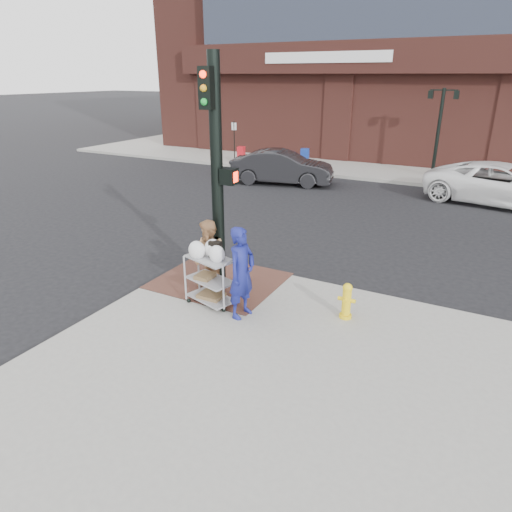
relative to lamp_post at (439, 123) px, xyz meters
The scene contains 13 objects.
ground 16.34m from the lamp_post, 97.13° to the right, with size 220.00×220.00×0.00m, color black.
brick_curb_ramp 15.52m from the lamp_post, 99.77° to the right, with size 2.80×2.40×0.01m, color brown.
lamp_post is the anchor object (origin of this frame).
parking_sign 10.64m from the lamp_post, behind, with size 0.05×0.05×2.20m, color black.
traffic_signal_pole 15.43m from the lamp_post, 99.24° to the right, with size 0.61×0.51×5.00m.
woman_blue 16.41m from the lamp_post, 94.54° to the right, with size 0.68×0.45×1.87m, color navy.
pedestrian_tan 15.94m from the lamp_post, 98.90° to the right, with size 0.80×0.63×1.65m, color tan.
sedan_dark 7.64m from the lamp_post, 143.69° to the right, with size 1.61×4.62×1.52m, color black.
minivan_white 5.14m from the lamp_post, 50.57° to the right, with size 2.60×5.63×1.56m, color white.
utility_cart 16.38m from the lamp_post, 97.54° to the right, with size 1.13×0.82×1.41m.
fire_hydrant 15.55m from the lamp_post, 87.82° to the right, with size 0.35×0.25×0.75m.
newsbox_red 10.18m from the lamp_post, behind, with size 0.37×0.33×0.88m, color red.
newsbox_blue 6.57m from the lamp_post, 168.89° to the right, with size 0.43×0.39×1.02m, color #173496.
Camera 1 is at (4.79, -7.36, 4.69)m, focal length 32.00 mm.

